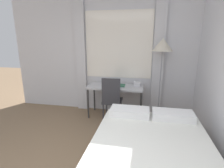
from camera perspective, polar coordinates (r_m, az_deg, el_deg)
wall_back_with_window at (r=4.14m, az=-0.26°, el=9.21°), size 4.86×0.13×2.70m
desk at (r=3.91m, az=1.18°, el=-1.53°), size 1.23×0.54×0.72m
desk_chair at (r=3.71m, az=-0.05°, el=-4.47°), size 0.41×0.41×0.97m
bed at (r=2.49m, az=12.42°, el=-22.63°), size 1.53×1.91×0.62m
standing_lamp at (r=3.71m, az=16.13°, el=10.48°), size 0.41×0.41×1.76m
telephone at (r=3.95m, az=8.19°, el=0.01°), size 0.16×0.17×0.09m
book at (r=3.90m, az=2.15°, el=-0.44°), size 0.29×0.22×0.02m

